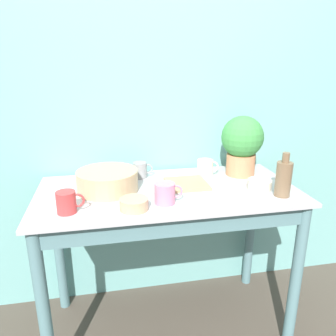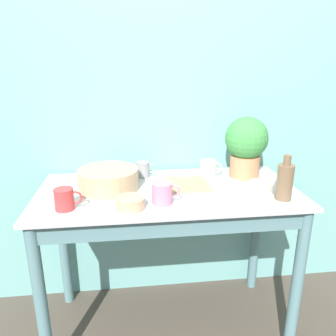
{
  "view_description": "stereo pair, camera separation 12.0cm",
  "coord_description": "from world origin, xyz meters",
  "px_view_note": "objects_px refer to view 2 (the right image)",
  "views": [
    {
      "loc": [
        -0.31,
        -1.27,
        1.54
      ],
      "look_at": [
        0.0,
        0.33,
        1.01
      ],
      "focal_mm": 35.0,
      "sensor_mm": 36.0,
      "label": 1
    },
    {
      "loc": [
        -0.19,
        -1.29,
        1.54
      ],
      "look_at": [
        0.0,
        0.33,
        1.01
      ],
      "focal_mm": 35.0,
      "sensor_mm": 36.0,
      "label": 2
    }
  ],
  "objects_px": {
    "mug_pink": "(163,193)",
    "mug_grey": "(143,169)",
    "mug_red": "(65,199)",
    "tray_board": "(188,184)",
    "bowl_wash_large": "(108,179)",
    "bottle_tall": "(285,181)",
    "potted_plant": "(246,144)",
    "bowl_small_tan": "(130,203)",
    "bowl_small_cream": "(261,187)",
    "mug_cream": "(208,169)"
  },
  "relations": [
    {
      "from": "mug_pink",
      "to": "mug_grey",
      "type": "bearing_deg",
      "value": 100.97
    },
    {
      "from": "mug_red",
      "to": "tray_board",
      "type": "relative_size",
      "value": 0.57
    },
    {
      "from": "mug_pink",
      "to": "tray_board",
      "type": "height_order",
      "value": "mug_pink"
    },
    {
      "from": "mug_red",
      "to": "mug_grey",
      "type": "bearing_deg",
      "value": 46.94
    },
    {
      "from": "mug_pink",
      "to": "tray_board",
      "type": "distance_m",
      "value": 0.27
    },
    {
      "from": "mug_grey",
      "to": "mug_pink",
      "type": "distance_m",
      "value": 0.39
    },
    {
      "from": "bowl_wash_large",
      "to": "mug_pink",
      "type": "height_order",
      "value": "bowl_wash_large"
    },
    {
      "from": "bottle_tall",
      "to": "potted_plant",
      "type": "bearing_deg",
      "value": 102.51
    },
    {
      "from": "mug_grey",
      "to": "bowl_small_tan",
      "type": "bearing_deg",
      "value": -100.47
    },
    {
      "from": "bowl_small_tan",
      "to": "tray_board",
      "type": "relative_size",
      "value": 0.6
    },
    {
      "from": "potted_plant",
      "to": "mug_grey",
      "type": "relative_size",
      "value": 3.06
    },
    {
      "from": "bottle_tall",
      "to": "bowl_small_cream",
      "type": "xyz_separation_m",
      "value": [
        -0.07,
        0.1,
        -0.07
      ]
    },
    {
      "from": "bottle_tall",
      "to": "mug_grey",
      "type": "xyz_separation_m",
      "value": [
        -0.67,
        0.41,
        -0.05
      ]
    },
    {
      "from": "tray_board",
      "to": "bowl_small_tan",
      "type": "bearing_deg",
      "value": -141.0
    },
    {
      "from": "bowl_small_tan",
      "to": "mug_red",
      "type": "bearing_deg",
      "value": 175.28
    },
    {
      "from": "bowl_wash_large",
      "to": "mug_pink",
      "type": "relative_size",
      "value": 2.33
    },
    {
      "from": "mug_cream",
      "to": "bowl_small_tan",
      "type": "bearing_deg",
      "value": -140.03
    },
    {
      "from": "potted_plant",
      "to": "tray_board",
      "type": "distance_m",
      "value": 0.42
    },
    {
      "from": "bottle_tall",
      "to": "bowl_small_tan",
      "type": "bearing_deg",
      "value": -178.71
    },
    {
      "from": "mug_grey",
      "to": "tray_board",
      "type": "xyz_separation_m",
      "value": [
        0.24,
        -0.17,
        -0.04
      ]
    },
    {
      "from": "bottle_tall",
      "to": "mug_red",
      "type": "height_order",
      "value": "bottle_tall"
    },
    {
      "from": "bowl_small_cream",
      "to": "bottle_tall",
      "type": "bearing_deg",
      "value": -53.4
    },
    {
      "from": "bowl_wash_large",
      "to": "bowl_small_cream",
      "type": "height_order",
      "value": "bowl_wash_large"
    },
    {
      "from": "potted_plant",
      "to": "bowl_wash_large",
      "type": "xyz_separation_m",
      "value": [
        -0.79,
        -0.11,
        -0.14
      ]
    },
    {
      "from": "tray_board",
      "to": "bowl_wash_large",
      "type": "bearing_deg",
      "value": 178.97
    },
    {
      "from": "potted_plant",
      "to": "tray_board",
      "type": "relative_size",
      "value": 1.6
    },
    {
      "from": "bottle_tall",
      "to": "tray_board",
      "type": "distance_m",
      "value": 0.51
    },
    {
      "from": "mug_cream",
      "to": "mug_grey",
      "type": "bearing_deg",
      "value": 173.91
    },
    {
      "from": "mug_cream",
      "to": "mug_pink",
      "type": "distance_m",
      "value": 0.46
    },
    {
      "from": "potted_plant",
      "to": "bowl_wash_large",
      "type": "relative_size",
      "value": 1.1
    },
    {
      "from": "bowl_small_tan",
      "to": "bowl_small_cream",
      "type": "bearing_deg",
      "value": 9.8
    },
    {
      "from": "bowl_wash_large",
      "to": "bowl_small_cream",
      "type": "xyz_separation_m",
      "value": [
        0.79,
        -0.15,
        -0.03
      ]
    },
    {
      "from": "bottle_tall",
      "to": "bowl_small_tan",
      "type": "height_order",
      "value": "bottle_tall"
    },
    {
      "from": "bowl_wash_large",
      "to": "mug_grey",
      "type": "relative_size",
      "value": 2.77
    },
    {
      "from": "potted_plant",
      "to": "mug_pink",
      "type": "height_order",
      "value": "potted_plant"
    },
    {
      "from": "bottle_tall",
      "to": "mug_cream",
      "type": "height_order",
      "value": "bottle_tall"
    },
    {
      "from": "mug_cream",
      "to": "bowl_small_cream",
      "type": "bearing_deg",
      "value": -51.4
    },
    {
      "from": "mug_grey",
      "to": "bowl_small_tan",
      "type": "xyz_separation_m",
      "value": [
        -0.08,
        -0.43,
        -0.02
      ]
    },
    {
      "from": "mug_pink",
      "to": "bottle_tall",
      "type": "bearing_deg",
      "value": -2.35
    },
    {
      "from": "bowl_small_tan",
      "to": "tray_board",
      "type": "distance_m",
      "value": 0.41
    },
    {
      "from": "mug_grey",
      "to": "bowl_wash_large",
      "type": "bearing_deg",
      "value": -139.24
    },
    {
      "from": "potted_plant",
      "to": "bowl_wash_large",
      "type": "distance_m",
      "value": 0.81
    },
    {
      "from": "mug_red",
      "to": "bowl_small_tan",
      "type": "relative_size",
      "value": 0.95
    },
    {
      "from": "tray_board",
      "to": "mug_pink",
      "type": "bearing_deg",
      "value": -126.95
    },
    {
      "from": "mug_grey",
      "to": "bowl_small_tan",
      "type": "distance_m",
      "value": 0.44
    },
    {
      "from": "bowl_small_cream",
      "to": "bowl_wash_large",
      "type": "bearing_deg",
      "value": 169.6
    },
    {
      "from": "bowl_small_cream",
      "to": "tray_board",
      "type": "height_order",
      "value": "bowl_small_cream"
    },
    {
      "from": "mug_cream",
      "to": "bottle_tall",
      "type": "bearing_deg",
      "value": -51.93
    },
    {
      "from": "bottle_tall",
      "to": "mug_cream",
      "type": "bearing_deg",
      "value": 128.07
    },
    {
      "from": "bowl_small_tan",
      "to": "mug_grey",
      "type": "bearing_deg",
      "value": 79.53
    }
  ]
}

